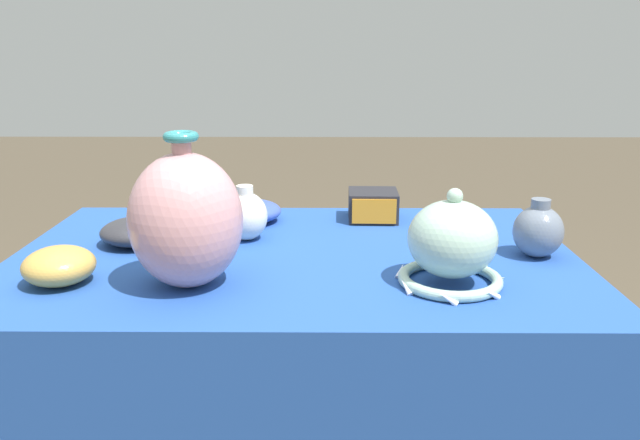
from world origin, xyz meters
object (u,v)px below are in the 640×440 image
Objects in this scene: jar_round_ivory at (246,216)px; jar_round_slate at (538,231)px; mosaic_tile_box at (373,206)px; bowl_shallow_charcoal at (137,231)px; bowl_shallow_cobalt at (250,211)px; bowl_shallow_ochre at (59,266)px; vase_tall_bulbous at (186,220)px; vase_dome_bell at (452,246)px.

jar_round_slate is (0.66, -0.12, -0.00)m from jar_round_ivory.
mosaic_tile_box is 0.36m from jar_round_ivory.
bowl_shallow_charcoal is 1.03× the size of bowl_shallow_cobalt.
jar_round_slate is (0.34, -0.29, 0.02)m from mosaic_tile_box.
mosaic_tile_box is 0.80× the size of bowl_shallow_cobalt.
bowl_shallow_ochre reaches higher than bowl_shallow_charcoal.
vase_tall_bulbous reaches higher than bowl_shallow_charcoal.
mosaic_tile_box is at bearing 35.67° from bowl_shallow_ochre.
mosaic_tile_box is at bearing 20.38° from bowl_shallow_charcoal.
bowl_shallow_ochre is (-0.65, -0.46, -0.00)m from mosaic_tile_box.
vase_dome_bell reaches higher than bowl_shallow_ochre.
bowl_shallow_cobalt is at bearing 81.45° from vase_tall_bulbous.
vase_tall_bulbous is at bearing -179.35° from vase_dome_bell.
vase_dome_bell is 1.65× the size of jar_round_ivory.
jar_round_slate is at bearing -10.17° from jar_round_ivory.
bowl_shallow_cobalt is at bearing 93.00° from jar_round_ivory.
mosaic_tile_box is at bearing 50.02° from vase_tall_bulbous.
jar_round_ivory is (0.33, 0.29, 0.02)m from bowl_shallow_ochre.
bowl_shallow_ochre is 0.27m from bowl_shallow_charcoal.
mosaic_tile_box is at bearing 104.15° from vase_dome_bell.
bowl_shallow_cobalt is at bearing 38.08° from bowl_shallow_charcoal.
jar_round_ivory reaches higher than jar_round_slate.
bowl_shallow_ochre reaches higher than bowl_shallow_cobalt.
vase_dome_bell is (0.51, 0.01, -0.05)m from vase_tall_bulbous.
jar_round_ivory is at bearing 169.83° from jar_round_slate.
bowl_shallow_ochre is at bearing -142.93° from mosaic_tile_box.
vase_dome_bell is at bearing -44.97° from bowl_shallow_cobalt.
jar_round_ivory is (0.25, 0.03, 0.03)m from bowl_shallow_charcoal.
vase_tall_bulbous is at bearing -0.82° from bowl_shallow_ochre.
bowl_shallow_cobalt is at bearing 54.05° from bowl_shallow_ochre.
bowl_shallow_charcoal is at bearing -141.92° from bowl_shallow_cobalt.
vase_dome_bell is at bearing -74.45° from mosaic_tile_box.
jar_round_slate is (0.91, -0.08, 0.03)m from bowl_shallow_charcoal.
bowl_shallow_ochre is (-0.76, -0.00, -0.04)m from vase_dome_bell.
vase_dome_bell is 1.28× the size of bowl_shallow_charcoal.
bowl_shallow_cobalt is at bearing -174.92° from mosaic_tile_box.
vase_tall_bulbous is at bearing -128.58° from mosaic_tile_box.
vase_dome_bell is 0.28m from jar_round_slate.
jar_round_ivory is at bearing 146.63° from vase_dome_bell.
bowl_shallow_charcoal is (-0.18, 0.26, -0.10)m from vase_tall_bulbous.
mosaic_tile_box is 0.77× the size of bowl_shallow_charcoal.
jar_round_ivory reaches higher than bowl_shallow_ochre.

